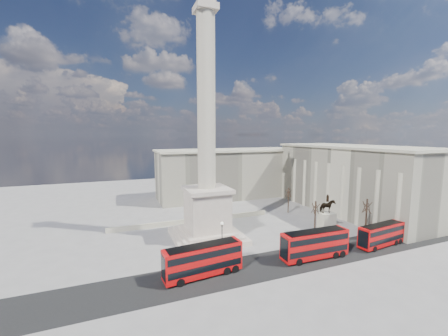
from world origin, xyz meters
TOP-DOWN VIEW (x-y plane):
  - ground at (0.00, 0.00)m, footprint 180.00×180.00m
  - asphalt_road at (5.00, -10.00)m, footprint 120.00×9.00m
  - nelsons_column at (0.00, 5.00)m, footprint 14.00×14.00m
  - balustrade_wall at (0.00, 16.00)m, footprint 40.00×0.60m
  - building_east at (45.00, 10.00)m, footprint 19.00×46.00m
  - building_northeast at (20.00, 40.00)m, footprint 51.00×17.00m
  - red_bus_a at (-5.27, -9.54)m, footprint 12.48×3.99m
  - red_bus_b at (14.67, -10.88)m, footprint 12.46×3.18m
  - red_bus_c at (30.36, -11.19)m, footprint 11.01×3.58m
  - red_bus_d at (42.26, -10.19)m, footprint 10.12×3.32m
  - victorian_lamp at (-0.13, -4.03)m, footprint 0.54×0.54m
  - equestrian_statue at (25.20, -1.88)m, footprint 4.24×3.18m
  - bare_tree_near at (31.37, -6.61)m, footprint 1.99×1.99m
  - bare_tree_mid at (23.06, -0.69)m, footprint 1.99×1.99m
  - bare_tree_far at (26.95, 15.05)m, footprint 1.82×1.82m
  - pedestrian_walking at (18.58, -6.40)m, footprint 0.75×0.69m
  - pedestrian_standing at (27.07, -5.32)m, footprint 0.93×0.79m
  - pedestrian_crossing at (10.91, -6.37)m, footprint 0.52×1.04m

SIDE VIEW (x-z plane):
  - ground at x=0.00m, z-range 0.00..0.00m
  - asphalt_road at x=5.00m, z-range 0.00..0.01m
  - balustrade_wall at x=0.00m, z-range 0.00..1.10m
  - pedestrian_standing at x=27.07m, z-range 0.00..1.70m
  - pedestrian_crossing at x=10.91m, z-range 0.00..1.70m
  - pedestrian_walking at x=18.58m, z-range 0.00..1.71m
  - red_bus_d at x=42.26m, z-range 0.10..4.12m
  - red_bus_c at x=30.36m, z-range 0.11..4.49m
  - red_bus_a at x=-5.27m, z-range 0.12..5.09m
  - red_bus_b at x=14.67m, z-range 0.12..5.15m
  - equestrian_statue at x=25.20m, z-range -1.31..7.45m
  - victorian_lamp at x=-0.13m, z-range 0.56..6.83m
  - bare_tree_far at x=26.95m, z-range 2.14..9.58m
  - bare_tree_mid at x=23.06m, z-range 2.17..9.73m
  - bare_tree_near at x=31.37m, z-range 2.50..11.20m
  - building_northeast at x=20.00m, z-range 0.02..16.62m
  - building_east at x=45.00m, z-range 0.02..18.62m
  - nelsons_column at x=0.00m, z-range -12.01..37.84m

